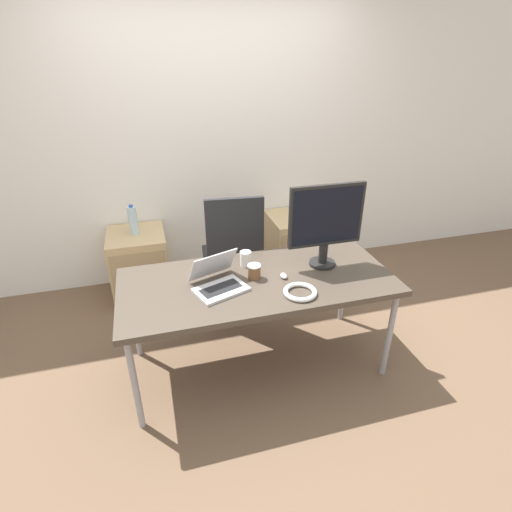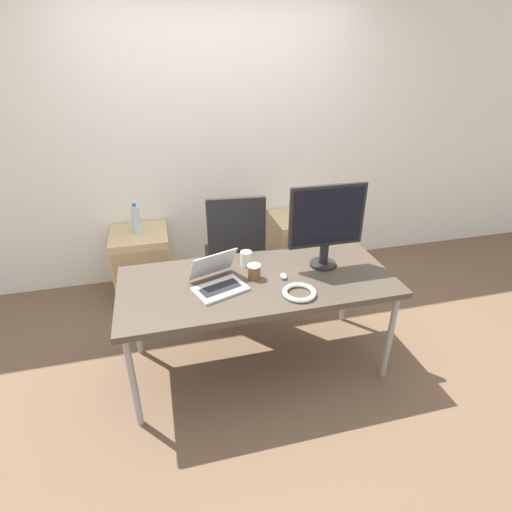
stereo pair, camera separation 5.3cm
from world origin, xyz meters
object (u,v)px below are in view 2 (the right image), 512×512
(monitor, at_px, (327,223))
(water_bottle, at_px, (136,219))
(coffee_cup_white, at_px, (246,258))
(cable_coil, at_px, (299,292))
(mouse, at_px, (284,276))
(cabinet_left, at_px, (143,263))
(laptop_center, at_px, (218,280))
(cabinet_right, at_px, (297,245))
(office_chair, at_px, (235,266))
(coffee_cup_brown, at_px, (254,271))

(monitor, bearing_deg, water_bottle, 138.11)
(coffee_cup_white, bearing_deg, cable_coil, -62.51)
(monitor, height_order, coffee_cup_white, monitor)
(monitor, distance_m, mouse, 0.45)
(cabinet_left, xyz_separation_m, laptop_center, (0.51, -1.21, 0.45))
(cabinet_left, bearing_deg, cabinet_right, 0.00)
(laptop_center, bearing_deg, mouse, -0.85)
(cabinet_left, distance_m, laptop_center, 1.39)
(office_chair, relative_size, cable_coil, 5.20)
(mouse, xyz_separation_m, coffee_cup_brown, (-0.18, 0.05, 0.03))
(office_chair, bearing_deg, water_bottle, 150.08)
(coffee_cup_brown, bearing_deg, water_bottle, 122.73)
(mouse, bearing_deg, cabinet_right, 65.81)
(laptop_center, height_order, mouse, laptop_center)
(water_bottle, relative_size, mouse, 4.31)
(coffee_cup_white, bearing_deg, coffee_cup_brown, -86.38)
(coffee_cup_white, bearing_deg, mouse, -49.97)
(monitor, height_order, cable_coil, monitor)
(water_bottle, distance_m, laptop_center, 1.32)
(office_chair, xyz_separation_m, water_bottle, (-0.77, 0.44, 0.33))
(cabinet_right, height_order, coffee_cup_white, coffee_cup_white)
(cabinet_right, relative_size, coffee_cup_white, 5.83)
(cabinet_left, xyz_separation_m, cabinet_right, (1.48, 0.00, 0.00))
(monitor, bearing_deg, coffee_cup_brown, -174.64)
(cabinet_right, bearing_deg, mouse, -114.19)
(monitor, bearing_deg, cable_coil, -132.72)
(cabinet_left, bearing_deg, mouse, -52.52)
(office_chair, bearing_deg, coffee_cup_brown, -91.23)
(cabinet_right, distance_m, coffee_cup_white, 1.32)
(monitor, relative_size, coffee_cup_brown, 6.01)
(office_chair, height_order, monitor, monitor)
(office_chair, distance_m, cable_coil, 1.06)
(cable_coil, bearing_deg, cabinet_left, 124.18)
(monitor, distance_m, cable_coil, 0.52)
(coffee_cup_brown, bearing_deg, monitor, 5.36)
(water_bottle, xyz_separation_m, cable_coil, (0.97, -1.43, -0.01))
(cabinet_left, xyz_separation_m, mouse, (0.94, -1.22, 0.42))
(water_bottle, height_order, coffee_cup_brown, water_bottle)
(laptop_center, distance_m, coffee_cup_brown, 0.25)
(office_chair, bearing_deg, mouse, -77.86)
(monitor, bearing_deg, coffee_cup_white, 165.43)
(cabinet_right, height_order, laptop_center, laptop_center)
(cabinet_right, xyz_separation_m, water_bottle, (-1.48, 0.00, 0.43))
(cabinet_left, distance_m, coffee_cup_white, 1.32)
(cabinet_left, bearing_deg, office_chair, -29.79)
(laptop_center, xyz_separation_m, coffee_cup_white, (0.23, 0.23, 0.01))
(cabinet_right, xyz_separation_m, laptop_center, (-0.98, -1.21, 0.45))
(water_bottle, bearing_deg, coffee_cup_white, -53.20)
(office_chair, relative_size, coffee_cup_brown, 11.28)
(mouse, distance_m, cable_coil, 0.21)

